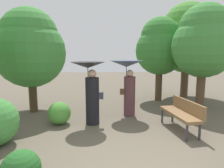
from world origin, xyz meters
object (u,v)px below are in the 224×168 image
at_px(tree_near_right, 204,41).
at_px(tree_mid_left, 30,47).
at_px(person_left, 90,84).
at_px(person_right, 128,78).
at_px(tree_mid_right, 187,38).
at_px(park_bench, 182,112).
at_px(tree_far_back, 160,46).

height_order(tree_near_right, tree_mid_left, tree_near_right).
distance_m(person_left, tree_near_right, 4.51).
relative_size(person_left, tree_mid_left, 0.50).
distance_m(person_right, tree_mid_left, 3.57).
height_order(person_right, tree_mid_right, tree_mid_right).
relative_size(park_bench, tree_mid_right, 0.35).
relative_size(tree_mid_left, tree_far_back, 1.00).
relative_size(person_left, park_bench, 1.19).
bearing_deg(person_right, person_left, 129.06).
bearing_deg(tree_near_right, tree_mid_left, -178.91).
bearing_deg(person_left, tree_far_back, -37.81).
distance_m(tree_near_right, tree_mid_right, 2.20).
xyz_separation_m(person_right, tree_far_back, (1.66, 2.19, 1.13)).
relative_size(person_right, tree_mid_left, 0.51).
xyz_separation_m(person_left, tree_mid_left, (-2.18, 1.38, 1.11)).
bearing_deg(tree_mid_right, tree_mid_left, -160.62).
relative_size(person_left, tree_far_back, 0.50).
xyz_separation_m(tree_mid_left, tree_far_back, (5.02, 1.59, 0.11)).
bearing_deg(tree_mid_left, tree_far_back, 17.57).
bearing_deg(person_left, tree_mid_left, 63.73).
bearing_deg(park_bench, tree_far_back, 165.99).
height_order(park_bench, tree_mid_left, tree_mid_left).
relative_size(person_right, tree_far_back, 0.51).
xyz_separation_m(person_right, park_bench, (1.33, -1.38, -0.77)).
xyz_separation_m(park_bench, tree_mid_right, (1.79, 4.26, 2.34)).
bearing_deg(tree_mid_left, tree_near_right, 1.09).
xyz_separation_m(park_bench, tree_near_right, (1.52, 2.10, 2.04)).
distance_m(park_bench, tree_mid_left, 5.40).
height_order(person_right, tree_near_right, tree_near_right).
bearing_deg(tree_mid_left, person_right, -10.17).
bearing_deg(park_bench, tree_near_right, 135.31).
xyz_separation_m(person_right, tree_near_right, (2.85, 0.72, 1.26)).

